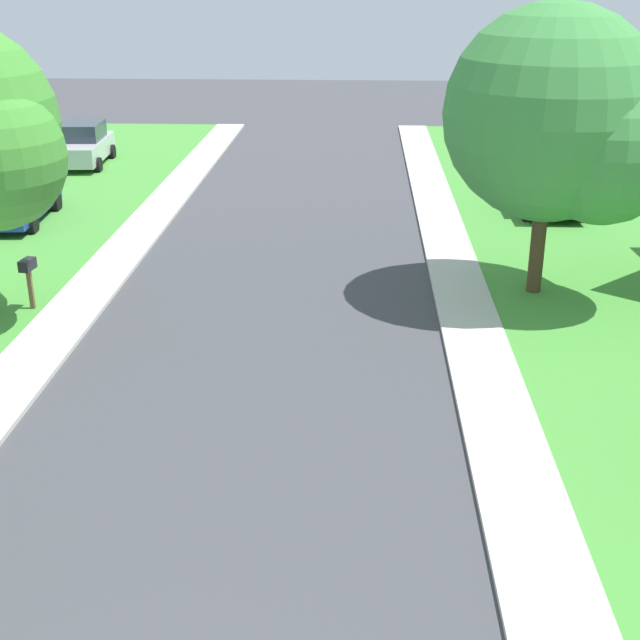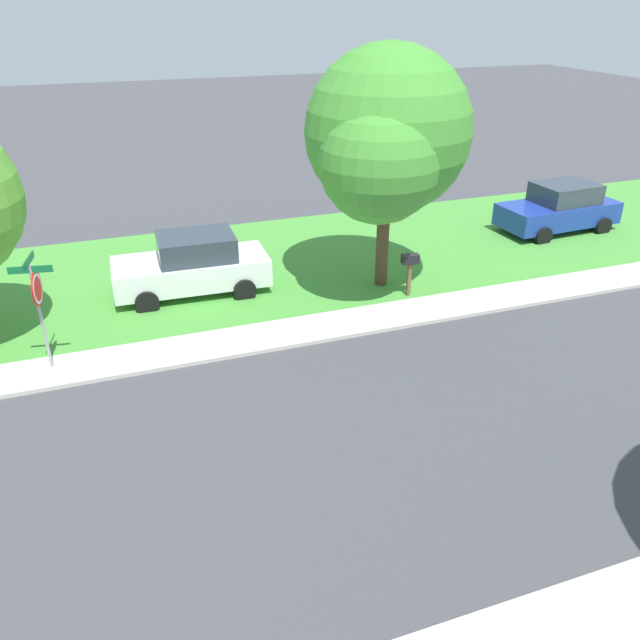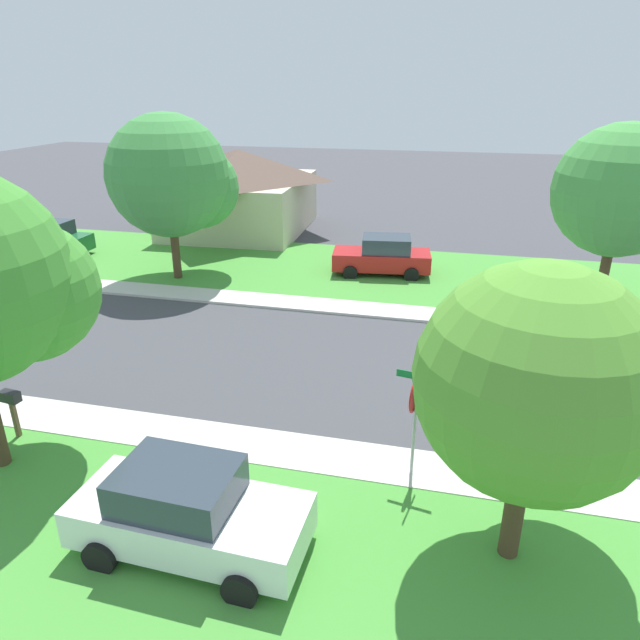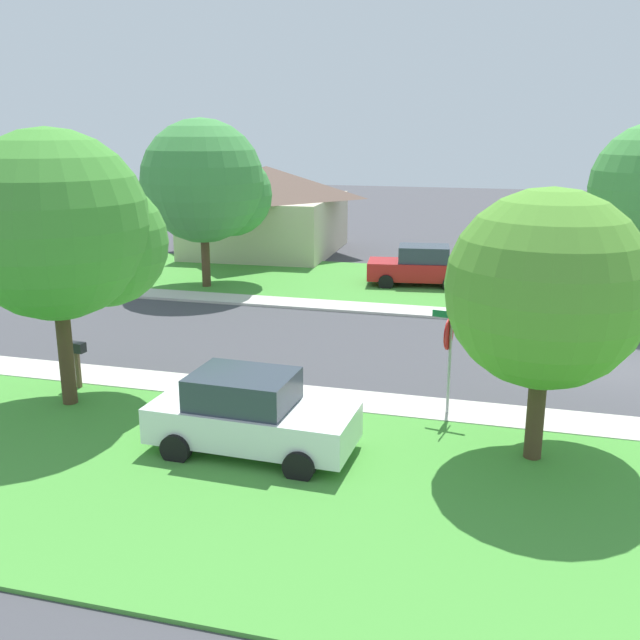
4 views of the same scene
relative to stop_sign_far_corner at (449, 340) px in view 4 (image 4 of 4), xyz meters
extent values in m
plane|color=#424247|center=(4.89, -4.44, -1.89)|extent=(120.00, 120.00, 0.00)
cube|color=beige|center=(9.59, 7.56, -1.84)|extent=(1.40, 56.00, 0.10)
cube|color=#479338|center=(14.29, 7.56, -1.85)|extent=(8.00, 56.00, 0.08)
cube|color=beige|center=(0.19, 7.56, -1.84)|extent=(1.40, 56.00, 0.10)
cube|color=#479338|center=(-4.51, 7.56, -1.85)|extent=(8.00, 56.00, 0.08)
cylinder|color=#9E9EA3|center=(0.00, -0.03, -0.59)|extent=(0.07, 0.07, 2.60)
cylinder|color=red|center=(0.00, 0.02, 0.16)|extent=(0.75, 0.17, 0.76)
cylinder|color=white|center=(0.01, 0.04, 0.16)|extent=(0.66, 0.12, 0.67)
cylinder|color=red|center=(0.01, 0.04, 0.16)|extent=(0.54, 0.10, 0.55)
cube|color=#146B38|center=(0.00, -0.03, 0.80)|extent=(0.91, 0.19, 0.16)
cube|color=#146B38|center=(0.00, -0.03, 0.61)|extent=(0.19, 0.91, 0.16)
cube|color=#1E6033|center=(13.25, 19.22, -1.19)|extent=(1.82, 4.31, 0.76)
cube|color=#2D3842|center=(13.25, 19.02, -0.47)|extent=(1.61, 2.11, 0.68)
cylinder|color=black|center=(12.34, 20.55, -1.57)|extent=(0.24, 0.64, 0.64)
cylinder|color=black|center=(14.14, 20.55, -1.57)|extent=(0.24, 0.64, 0.64)
cylinder|color=black|center=(12.35, 17.88, -1.57)|extent=(0.24, 0.64, 0.64)
cylinder|color=black|center=(14.15, 17.89, -1.57)|extent=(0.24, 0.64, 0.64)
cube|color=red|center=(14.13, 2.59, -1.19)|extent=(2.31, 4.49, 0.76)
cube|color=#2D3842|center=(14.15, 2.40, -0.47)|extent=(1.85, 2.28, 0.68)
cylinder|color=black|center=(13.07, 3.81, -1.57)|extent=(0.32, 0.66, 0.64)
cylinder|color=black|center=(14.86, 4.03, -1.57)|extent=(0.32, 0.66, 0.64)
cylinder|color=black|center=(13.40, 1.16, -1.57)|extent=(0.32, 0.66, 0.64)
cylinder|color=black|center=(15.18, 1.38, -1.57)|extent=(0.32, 0.66, 0.64)
cube|color=white|center=(-3.11, 3.73, -1.19)|extent=(1.95, 4.36, 0.76)
cube|color=#2D3842|center=(-3.10, 3.93, -0.47)|extent=(1.67, 2.16, 0.68)
cylinder|color=black|center=(-2.25, 2.37, -1.57)|extent=(0.26, 0.65, 0.64)
cylinder|color=black|center=(-4.05, 2.43, -1.57)|extent=(0.26, 0.65, 0.64)
cylinder|color=black|center=(-2.16, 5.03, -1.57)|extent=(0.26, 0.65, 0.64)
cylinder|color=black|center=(-3.96, 5.10, -1.57)|extent=(0.26, 0.65, 0.64)
cylinder|color=#4C3823|center=(11.41, 11.22, -0.53)|extent=(0.36, 0.36, 2.72)
sphere|color=#3F8D40|center=(11.41, 11.22, 2.60)|extent=(5.04, 5.04, 5.04)
sphere|color=#3F8D40|center=(12.54, 10.47, 1.97)|extent=(3.53, 3.53, 3.53)
cylinder|color=#4C3823|center=(-1.91, -1.96, -0.75)|extent=(0.36, 0.36, 2.27)
sphere|color=#569B31|center=(-1.91, -1.96, 1.76)|extent=(3.94, 3.94, 3.94)
sphere|color=#569B31|center=(-1.02, -2.55, 1.27)|extent=(2.76, 2.76, 2.76)
cylinder|color=#4C3823|center=(-1.78, 9.04, -0.42)|extent=(0.36, 0.36, 2.93)
sphere|color=#439332|center=(-1.78, 9.04, 2.59)|extent=(4.44, 4.44, 4.44)
sphere|color=#439332|center=(-0.78, 8.37, 2.04)|extent=(3.11, 3.11, 3.11)
cube|color=beige|center=(20.53, 11.66, -0.39)|extent=(8.67, 7.52, 3.00)
pyramid|color=brown|center=(20.53, 11.66, 1.91)|extent=(9.29, 8.14, 1.60)
cube|color=#51331E|center=(20.39, 15.28, -0.84)|extent=(1.00, 0.10, 2.10)
cube|color=brown|center=(-0.77, 9.43, -1.36)|extent=(0.10, 0.10, 1.05)
cube|color=black|center=(-0.77, 9.43, -0.71)|extent=(0.30, 0.51, 0.26)
camera|label=1|loc=(7.02, -9.38, 5.75)|focal=48.34mm
camera|label=2|loc=(13.75, 1.61, 5.82)|focal=35.54mm
camera|label=3|loc=(-10.57, -0.48, 6.21)|focal=32.17mm
camera|label=4|loc=(-16.25, -1.32, 4.85)|focal=40.51mm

